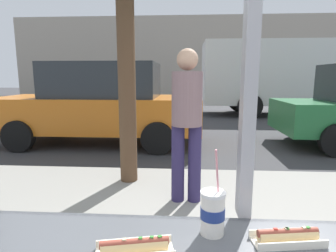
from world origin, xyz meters
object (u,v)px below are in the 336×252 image
object	(u,v)px
soda_cup_left	(213,212)
hotdog_tray_far	(287,236)
box_truck	(290,75)
pedestrian	(187,117)
hotdog_tray_near	(135,247)
parked_car_orange	(101,104)

from	to	relation	value
soda_cup_left	hotdog_tray_far	world-z (taller)	soda_cup_left
box_truck	pedestrian	size ratio (longest dim) A/B	4.27
soda_cup_left	hotdog_tray_near	world-z (taller)	soda_cup_left
soda_cup_left	pedestrian	distance (m)	2.01
hotdog_tray_near	soda_cup_left	bearing A→B (deg)	27.72
soda_cup_left	parked_car_orange	distance (m)	5.63
soda_cup_left	pedestrian	xyz separation A→B (m)	(-0.09, 2.01, 0.06)
soda_cup_left	box_truck	bearing A→B (deg)	69.52
pedestrian	hotdog_tray_far	bearing A→B (deg)	-80.75
hotdog_tray_far	parked_car_orange	size ratio (longest dim) A/B	0.05
parked_car_orange	hotdog_tray_near	bearing A→B (deg)	-72.05
hotdog_tray_far	pedestrian	xyz separation A→B (m)	(-0.33, 2.05, 0.11)
pedestrian	parked_car_orange	bearing A→B (deg)	120.43
soda_cup_left	box_truck	xyz separation A→B (m)	(3.92, 10.50, 0.54)
hotdog_tray_near	box_truck	world-z (taller)	box_truck
parked_car_orange	box_truck	bearing A→B (deg)	41.52
hotdog_tray_near	hotdog_tray_far	size ratio (longest dim) A/B	1.06
parked_car_orange	box_truck	world-z (taller)	box_truck
hotdog_tray_near	pedestrian	world-z (taller)	pedestrian
parked_car_orange	soda_cup_left	bearing A→B (deg)	-69.20
parked_car_orange	hotdog_tray_far	bearing A→B (deg)	-67.06
soda_cup_left	pedestrian	bearing A→B (deg)	92.52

